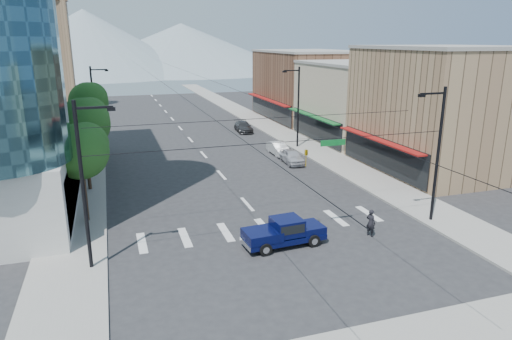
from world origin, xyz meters
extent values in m
plane|color=#28282B|center=(0.00, 0.00, 0.00)|extent=(160.00, 160.00, 0.00)
cube|color=gray|center=(-12.00, 40.00, 0.07)|extent=(4.00, 120.00, 0.15)
cube|color=gray|center=(12.00, 40.00, 0.07)|extent=(4.00, 120.00, 0.15)
cube|color=#8C6B4C|center=(20.00, 10.00, 5.50)|extent=(12.00, 14.00, 11.00)
cube|color=tan|center=(20.00, 24.00, 4.50)|extent=(12.00, 14.00, 9.00)
cube|color=brown|center=(20.00, 40.00, 5.00)|extent=(12.00, 18.00, 10.00)
cube|color=#8C6B4C|center=(-16.50, 62.00, 9.00)|extent=(4.00, 4.00, 18.00)
cone|color=gray|center=(-15.00, 150.00, 11.00)|extent=(80.00, 80.00, 22.00)
cone|color=gray|center=(20.00, 160.00, 9.00)|extent=(90.00, 90.00, 18.00)
cylinder|color=black|center=(-11.20, 6.00, 2.27)|extent=(0.28, 0.28, 4.55)
sphere|color=#224918|center=(-11.20, 6.00, 4.88)|extent=(3.64, 3.64, 3.64)
sphere|color=#224918|center=(-10.80, 6.30, 5.28)|extent=(2.86, 2.86, 2.86)
cylinder|color=black|center=(-11.20, 13.00, 2.55)|extent=(0.28, 0.28, 5.11)
sphere|color=#224918|center=(-11.20, 13.00, 5.47)|extent=(4.09, 4.09, 4.09)
sphere|color=#224918|center=(-10.80, 13.30, 5.88)|extent=(3.21, 3.21, 3.21)
cylinder|color=black|center=(-11.20, 20.00, 2.27)|extent=(0.28, 0.28, 4.55)
sphere|color=#224918|center=(-11.20, 20.00, 4.88)|extent=(3.64, 3.64, 3.64)
sphere|color=#224918|center=(-10.80, 20.30, 5.28)|extent=(2.86, 2.86, 2.86)
cylinder|color=black|center=(-11.20, 27.00, 2.55)|extent=(0.28, 0.28, 5.11)
sphere|color=#224918|center=(-11.20, 27.00, 5.47)|extent=(4.09, 4.09, 4.09)
sphere|color=#224918|center=(-10.80, 27.30, 5.88)|extent=(3.21, 3.21, 3.21)
cylinder|color=black|center=(-10.80, -1.00, 4.50)|extent=(0.20, 0.20, 9.00)
cylinder|color=black|center=(10.80, -1.00, 4.50)|extent=(0.20, 0.20, 9.00)
cylinder|color=black|center=(0.00, -1.00, 6.20)|extent=(21.60, 0.04, 0.04)
imported|color=gold|center=(1.50, -1.00, 5.15)|extent=(0.16, 0.20, 1.00)
cube|color=#0C6626|center=(3.20, -1.00, 5.95)|extent=(1.60, 0.06, 0.35)
cylinder|color=black|center=(-10.80, 30.00, 4.50)|extent=(0.20, 0.20, 9.00)
cube|color=black|center=(-9.90, 30.00, 8.60)|extent=(1.80, 0.12, 0.12)
cube|color=black|center=(-9.10, 30.00, 8.50)|extent=(0.40, 0.25, 0.18)
cylinder|color=black|center=(10.80, 22.00, 4.50)|extent=(0.20, 0.20, 9.00)
cube|color=black|center=(9.90, 22.00, 8.60)|extent=(1.80, 0.12, 0.12)
cube|color=black|center=(9.10, 22.00, 8.50)|extent=(0.40, 0.25, 0.18)
cube|color=#080C3C|center=(0.03, -1.41, 0.49)|extent=(4.98, 2.11, 0.31)
cube|color=#080C3C|center=(1.76, -1.29, 0.84)|extent=(1.53, 1.78, 0.49)
cube|color=#080C3C|center=(0.21, -1.40, 1.20)|extent=(1.79, 1.75, 0.97)
cube|color=black|center=(0.21, -1.40, 1.28)|extent=(1.62, 1.77, 0.53)
cube|color=#080C3C|center=(-1.38, -1.51, 0.89)|extent=(2.16, 1.91, 0.58)
cube|color=silver|center=(2.46, -1.24, 0.49)|extent=(0.22, 1.69, 0.31)
cube|color=silver|center=(-2.40, -1.58, 0.49)|extent=(0.22, 1.69, 0.27)
cylinder|color=black|center=(1.64, -2.14, 0.37)|extent=(0.76, 0.32, 0.74)
cylinder|color=black|center=(1.52, -0.46, 0.37)|extent=(0.76, 0.32, 0.74)
cylinder|color=black|center=(-1.45, -2.36, 0.37)|extent=(0.76, 0.32, 0.74)
cylinder|color=black|center=(-1.57, -0.68, 0.37)|extent=(0.76, 0.32, 0.74)
imported|color=black|center=(5.64, -1.81, 0.88)|extent=(0.65, 0.75, 1.75)
imported|color=silver|center=(7.60, 15.84, 0.70)|extent=(1.90, 4.22, 1.41)
imported|color=white|center=(7.60, 19.58, 0.68)|extent=(1.46, 4.12, 1.35)
imported|color=#323234|center=(7.60, 32.75, 0.68)|extent=(2.26, 4.81, 1.36)
camera|label=1|loc=(-9.21, -24.58, 11.78)|focal=32.00mm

